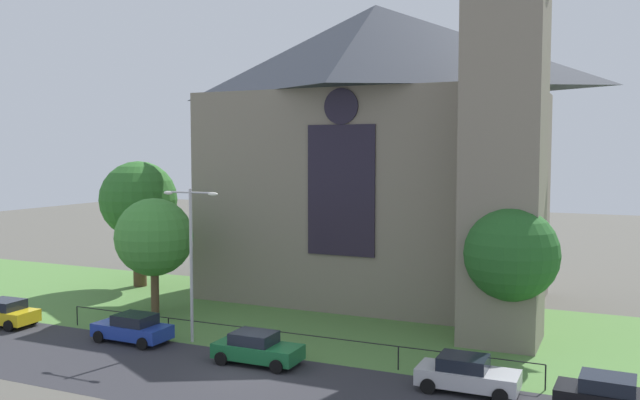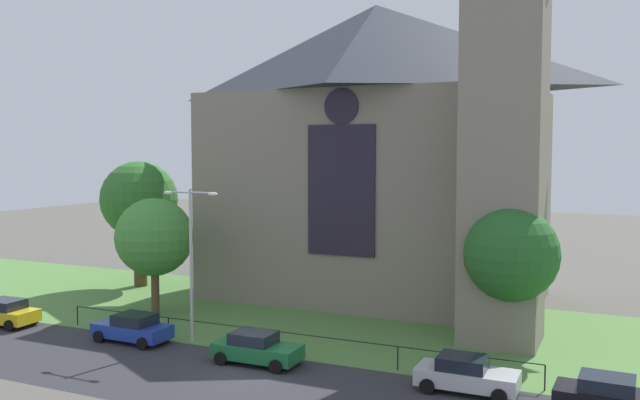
{
  "view_description": "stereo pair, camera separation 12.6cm",
  "coord_description": "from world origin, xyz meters",
  "views": [
    {
      "loc": [
        15.74,
        -26.79,
        10.08
      ],
      "look_at": [
        -0.02,
        8.0,
        7.32
      ],
      "focal_mm": 37.9,
      "sensor_mm": 36.0,
      "label": 1
    },
    {
      "loc": [
        15.86,
        -26.74,
        10.08
      ],
      "look_at": [
        -0.02,
        8.0,
        7.32
      ],
      "focal_mm": 37.9,
      "sensor_mm": 36.0,
      "label": 2
    }
  ],
  "objects": [
    {
      "name": "parked_car_green",
      "position": [
        0.03,
        0.62,
        0.74
      ],
      "size": [
        4.21,
        2.04,
        1.51
      ],
      "rotation": [
        0.0,
        0.0,
        0.01
      ],
      "color": "#196033",
      "rests_on": "ground"
    },
    {
      "name": "grass_verge",
      "position": [
        0.0,
        8.0,
        0.0
      ],
      "size": [
        120.0,
        20.0,
        0.01
      ],
      "primitive_type": "cube",
      "color": "#517F3D",
      "rests_on": "ground"
    },
    {
      "name": "parked_car_yellow",
      "position": [
        -16.94,
        0.71,
        0.74
      ],
      "size": [
        4.27,
        2.16,
        1.51
      ],
      "rotation": [
        0.0,
        0.0,
        3.18
      ],
      "color": "gold",
      "rests_on": "ground"
    },
    {
      "name": "road_asphalt",
      "position": [
        0.0,
        -2.0,
        0.0
      ],
      "size": [
        120.0,
        8.0,
        0.01
      ],
      "primitive_type": "cube",
      "color": "#2D2D33",
      "rests_on": "ground"
    },
    {
      "name": "iron_railing",
      "position": [
        -0.04,
        2.5,
        0.95
      ],
      "size": [
        26.01,
        0.07,
        1.13
      ],
      "color": "black",
      "rests_on": "ground"
    },
    {
      "name": "parked_car_silver",
      "position": [
        9.93,
        0.99,
        0.74
      ],
      "size": [
        4.21,
        2.05,
        1.51
      ],
      "rotation": [
        0.0,
        0.0,
        0.01
      ],
      "color": "#B7B7BC",
      "rests_on": "ground"
    },
    {
      "name": "streetlamp_near",
      "position": [
        -4.92,
        2.4,
        5.19
      ],
      "size": [
        3.37,
        0.26,
        8.14
      ],
      "color": "#B2B2B7",
      "rests_on": "ground"
    },
    {
      "name": "tree_right_near",
      "position": [
        10.67,
        7.68,
        4.9
      ],
      "size": [
        4.75,
        4.75,
        7.33
      ],
      "color": "#4C3823",
      "rests_on": "ground"
    },
    {
      "name": "tree_left_far",
      "position": [
        -17.18,
        13.19,
        6.42
      ],
      "size": [
        5.71,
        5.71,
        9.36
      ],
      "color": "#4C3823",
      "rests_on": "ground"
    },
    {
      "name": "ground",
      "position": [
        0.0,
        10.0,
        0.0
      ],
      "size": [
        160.0,
        160.0,
        0.0
      ],
      "primitive_type": "plane",
      "color": "#56544C"
    },
    {
      "name": "tree_left_near",
      "position": [
        -10.87,
        6.91,
        4.74
      ],
      "size": [
        4.85,
        4.85,
        7.19
      ],
      "color": "brown",
      "rests_on": "ground"
    },
    {
      "name": "church_building",
      "position": [
        0.73,
        16.59,
        10.27
      ],
      "size": [
        23.2,
        16.2,
        26.0
      ],
      "color": "gray",
      "rests_on": "ground"
    },
    {
      "name": "parked_car_blue",
      "position": [
        -7.76,
        1.08,
        0.74
      ],
      "size": [
        4.24,
        2.11,
        1.51
      ],
      "rotation": [
        0.0,
        0.0,
        3.12
      ],
      "color": "#1E3899",
      "rests_on": "ground"
    },
    {
      "name": "parked_car_black",
      "position": [
        15.53,
        0.71,
        0.74
      ],
      "size": [
        4.26,
        2.14,
        1.51
      ],
      "rotation": [
        0.0,
        0.0,
        -0.03
      ],
      "color": "black",
      "rests_on": "ground"
    }
  ]
}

